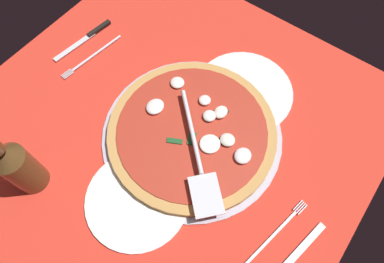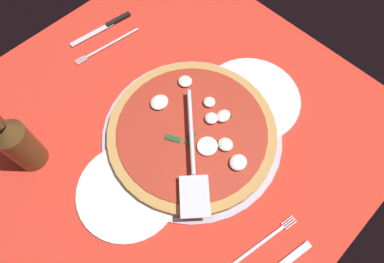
% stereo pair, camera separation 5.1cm
% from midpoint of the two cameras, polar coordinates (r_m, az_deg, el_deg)
% --- Properties ---
extents(ground_plane, '(0.92, 0.92, 0.01)m').
position_cam_midpoint_polar(ground_plane, '(0.82, -5.97, 0.43)').
color(ground_plane, red).
extents(checker_pattern, '(0.92, 0.92, 0.00)m').
position_cam_midpoint_polar(checker_pattern, '(0.81, -6.00, 0.58)').
color(checker_pattern, silver).
rests_on(checker_pattern, ground_plane).
extents(pizza_pan, '(0.42, 0.42, 0.01)m').
position_cam_midpoint_polar(pizza_pan, '(0.79, -1.85, -0.58)').
color(pizza_pan, '#B3AEC1').
rests_on(pizza_pan, ground_plane).
extents(dinner_plate_left, '(0.24, 0.24, 0.01)m').
position_cam_midpoint_polar(dinner_plate_left, '(0.86, 6.97, 6.56)').
color(dinner_plate_left, white).
rests_on(dinner_plate_left, ground_plane).
extents(dinner_plate_right, '(0.22, 0.22, 0.01)m').
position_cam_midpoint_polar(dinner_plate_right, '(0.75, -11.13, -11.30)').
color(dinner_plate_right, white).
rests_on(dinner_plate_right, ground_plane).
extents(pizza, '(0.39, 0.39, 0.03)m').
position_cam_midpoint_polar(pizza, '(0.78, -1.80, -0.07)').
color(pizza, tan).
rests_on(pizza, pizza_pan).
extents(pizza_server, '(0.23, 0.25, 0.01)m').
position_cam_midpoint_polar(pizza_server, '(0.73, -1.07, -4.44)').
color(pizza_server, silver).
rests_on(pizza_server, pizza).
extents(place_setting_near, '(0.21, 0.15, 0.01)m').
position_cam_midpoint_polar(place_setting_near, '(0.99, -18.18, 13.27)').
color(place_setting_near, white).
rests_on(place_setting_near, ground_plane).
extents(place_setting_far, '(0.22, 0.15, 0.01)m').
position_cam_midpoint_polar(place_setting_far, '(0.73, 12.67, -19.01)').
color(place_setting_far, white).
rests_on(place_setting_far, ground_plane).
extents(beer_bottle, '(0.07, 0.07, 0.25)m').
position_cam_midpoint_polar(beer_bottle, '(0.76, -29.26, -5.01)').
color(beer_bottle, '#51371A').
rests_on(beer_bottle, ground_plane).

